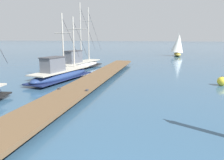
# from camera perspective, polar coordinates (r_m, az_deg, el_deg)

# --- Properties ---
(floating_dock) EXTENTS (3.31, 22.28, 0.53)m
(floating_dock) POSITION_cam_1_polar(r_m,az_deg,el_deg) (15.58, -4.02, 0.80)
(floating_dock) COLOR brown
(floating_dock) RESTS_ON ground
(fishing_boat_0) EXTENTS (2.36, 7.07, 4.96)m
(fishing_boat_0) POSITION_cam_1_polar(r_m,az_deg,el_deg) (16.40, -13.62, 1.78)
(fishing_boat_0) COLOR navy
(fishing_boat_0) RESTS_ON ground
(fishing_boat_2) EXTENTS (2.48, 8.50, 6.63)m
(fishing_boat_2) POSITION_cam_1_polar(r_m,az_deg,el_deg) (22.11, -8.94, 4.38)
(fishing_boat_2) COLOR silver
(fishing_boat_2) RESTS_ON ground
(mooring_buoy) EXTENTS (0.61, 0.61, 0.69)m
(mooring_buoy) POSITION_cam_1_polar(r_m,az_deg,el_deg) (16.14, 27.41, -0.29)
(mooring_buoy) COLOR yellow
(mooring_buoy) RESTS_ON ground
(distant_sailboat) EXTENTS (2.68, 4.35, 4.23)m
(distant_sailboat) POSITION_cam_1_polar(r_m,az_deg,el_deg) (39.54, 17.31, 8.92)
(distant_sailboat) COLOR gold
(distant_sailboat) RESTS_ON ground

